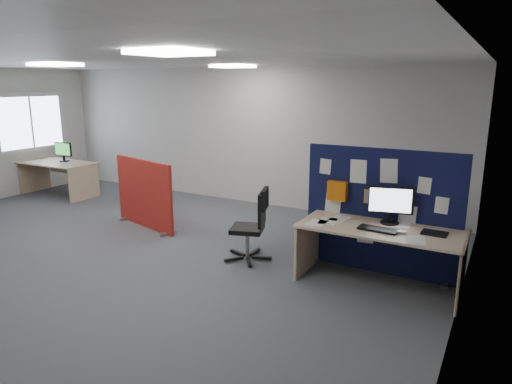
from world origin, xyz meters
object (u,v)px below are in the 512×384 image
at_px(navy_divider, 380,212).
at_px(second_desk, 59,170).
at_px(office_chair, 255,221).
at_px(red_divider, 144,194).
at_px(monitor_main, 391,203).
at_px(monitor_second, 63,151).
at_px(main_desk, 381,240).

xyz_separation_m(navy_divider, second_desk, (-7.14, 0.81, -0.25)).
bearing_deg(second_desk, navy_divider, -6.44).
bearing_deg(office_chair, navy_divider, -3.44).
bearing_deg(navy_divider, second_desk, 173.56).
relative_size(red_divider, second_desk, 0.90).
distance_m(monitor_main, red_divider, 4.14).
distance_m(navy_divider, red_divider, 3.95).
height_order(navy_divider, monitor_second, navy_divider).
bearing_deg(monitor_second, navy_divider, -11.24).
relative_size(main_desk, office_chair, 1.90).
distance_m(red_divider, second_desk, 3.30).
distance_m(red_divider, monitor_second, 3.28).
distance_m(main_desk, second_desk, 7.35).
height_order(monitor_main, second_desk, monitor_main).
xyz_separation_m(navy_divider, monitor_second, (-7.06, 0.90, 0.15)).
relative_size(navy_divider, red_divider, 1.30).
relative_size(monitor_main, red_divider, 0.34).
xyz_separation_m(navy_divider, main_desk, (0.12, -0.35, -0.24)).
xyz_separation_m(monitor_main, red_divider, (-4.11, 0.16, -0.42)).
relative_size(main_desk, red_divider, 1.27).
bearing_deg(second_desk, office_chair, -12.50).
xyz_separation_m(second_desk, monitor_second, (0.08, 0.09, 0.40)).
relative_size(navy_divider, office_chair, 1.95).
distance_m(navy_divider, monitor_main, 0.30).
xyz_separation_m(navy_divider, red_divider, (-3.94, -0.02, -0.24)).
relative_size(monitor_main, monitor_second, 1.13).
height_order(monitor_main, office_chair, monitor_main).
xyz_separation_m(second_desk, office_chair, (5.56, -1.23, 0.01)).
distance_m(navy_divider, second_desk, 7.19).
bearing_deg(monitor_second, red_divider, -20.38).
xyz_separation_m(main_desk, office_chair, (-1.70, -0.07, 0.00)).
relative_size(main_desk, monitor_main, 3.67).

